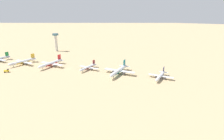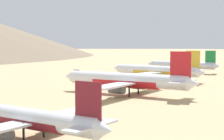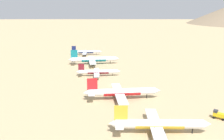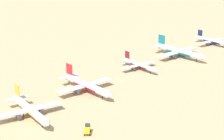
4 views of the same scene
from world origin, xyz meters
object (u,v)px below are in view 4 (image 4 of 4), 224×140
parked_jet_1 (30,110)px  parked_jet_5 (212,41)px  parked_jet_4 (179,51)px  service_truck (87,129)px  parked_jet_2 (86,85)px  parked_jet_3 (139,65)px

parked_jet_1 → parked_jet_5: bearing=97.6°
parked_jet_1 → parked_jet_4: size_ratio=0.92×
service_truck → parked_jet_1: bearing=-162.8°
parked_jet_1 → parked_jet_2: 41.21m
parked_jet_3 → parked_jet_4: bearing=91.2°
parked_jet_4 → service_truck: size_ratio=8.14×
parked_jet_1 → parked_jet_2: parked_jet_2 is taller
parked_jet_3 → parked_jet_5: parked_jet_5 is taller
parked_jet_4 → service_truck: bearing=-67.7°
parked_jet_1 → parked_jet_3: 91.86m
parked_jet_3 → parked_jet_5: size_ratio=0.98×
parked_jet_1 → parked_jet_2: (-8.30, 40.36, 0.17)m
parked_jet_1 → parked_jet_4: parked_jet_4 is taller
parked_jet_1 → parked_jet_5: 177.14m
parked_jet_2 → parked_jet_5: bearing=96.4°
parked_jet_3 → parked_jet_5: 85.59m
parked_jet_1 → parked_jet_5: size_ratio=1.24×
parked_jet_3 → parked_jet_4: 40.02m
parked_jet_1 → service_truck: size_ratio=7.45×
parked_jet_1 → parked_jet_4: (-18.11, 130.21, 0.37)m
parked_jet_4 → service_truck: parked_jet_4 is taller
parked_jet_3 → service_truck: parked_jet_3 is taller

